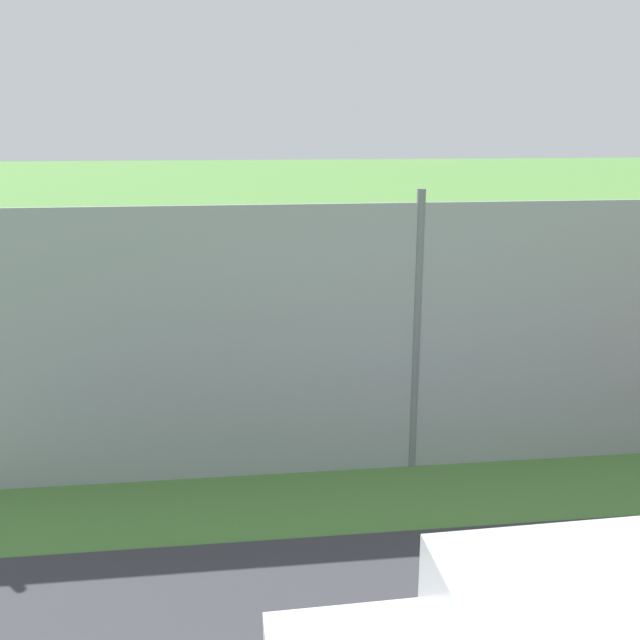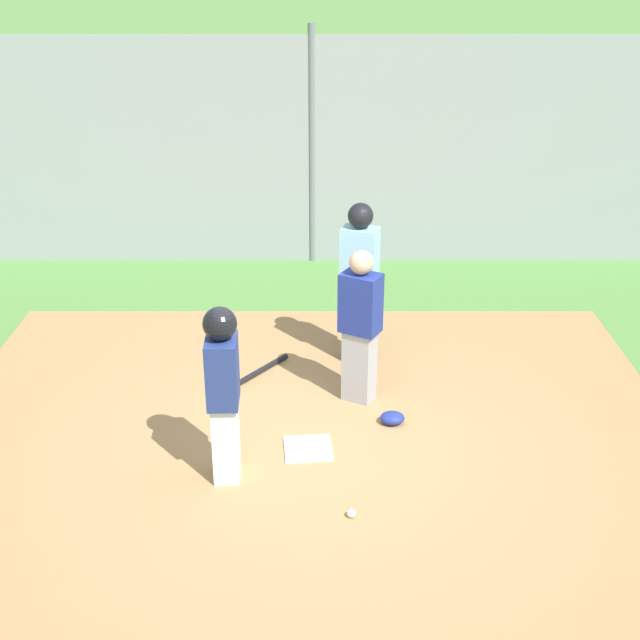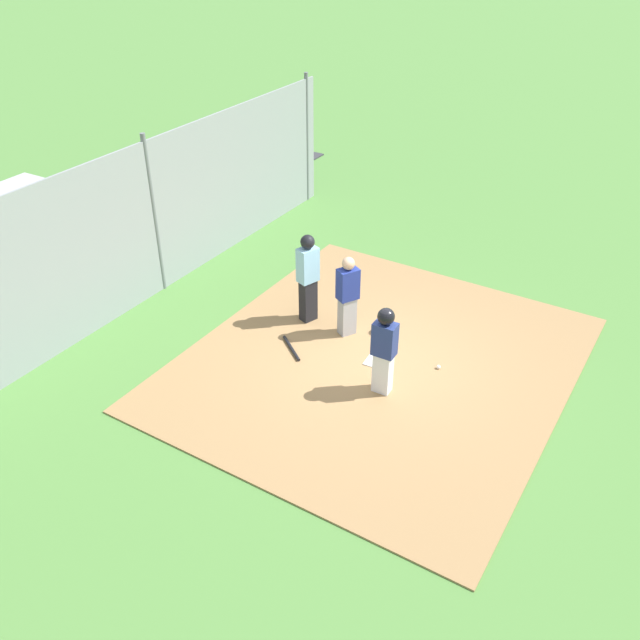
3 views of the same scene
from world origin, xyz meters
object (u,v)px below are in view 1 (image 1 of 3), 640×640
object	(u,v)px
umpire	(332,317)
baseball_bat	(390,364)
catcher_mask	(306,346)
baseball	(321,325)
catcher	(326,311)
home_plate	(346,340)
runner	(379,287)

from	to	relation	value
umpire	baseball_bat	world-z (taller)	umpire
catcher_mask	baseball	world-z (taller)	catcher_mask
catcher	baseball_bat	bearing A→B (deg)	-90.85
home_plate	baseball	world-z (taller)	baseball
baseball_bat	runner	bearing A→B (deg)	-148.66
umpire	baseball	bearing A→B (deg)	15.44
runner	catcher_mask	distance (m)	1.97
umpire	catcher_mask	world-z (taller)	umpire
catcher_mask	baseball	distance (m)	1.54
catcher_mask	baseball	xyz separation A→B (m)	(0.45, 1.47, -0.02)
home_plate	baseball_bat	bearing A→B (deg)	-71.59
home_plate	baseball_bat	world-z (taller)	baseball_bat
baseball_bat	catcher_mask	bearing A→B (deg)	-92.20
runner	baseball	xyz separation A→B (m)	(-1.07, 0.58, -0.89)
baseball_bat	catcher_mask	xyz separation A→B (m)	(-1.34, 1.08, 0.03)
catcher	umpire	size ratio (longest dim) A/B	0.89
runner	catcher	bearing A→B (deg)	46.96
runner	baseball_bat	distance (m)	2.18
home_plate	umpire	world-z (taller)	umpire
home_plate	runner	xyz separation A→B (m)	(0.71, 0.43, 0.91)
umpire	baseball_bat	xyz separation A→B (m)	(1.05, 0.30, -0.94)
runner	baseball	distance (m)	1.51
catcher_mask	runner	bearing A→B (deg)	30.30
catcher_mask	baseball	bearing A→B (deg)	72.94
umpire	catcher_mask	size ratio (longest dim) A/B	7.61
catcher_mask	umpire	bearing A→B (deg)	-78.47
baseball_bat	catcher_mask	size ratio (longest dim) A/B	3.37
home_plate	runner	size ratio (longest dim) A/B	0.27
baseball	baseball_bat	bearing A→B (deg)	-70.92
runner	baseball_bat	size ratio (longest dim) A/B	2.01
umpire	catcher_mask	xyz separation A→B (m)	(-0.28, 1.38, -0.91)
catcher	baseball_bat	xyz separation A→B (m)	(1.03, -0.59, -0.81)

